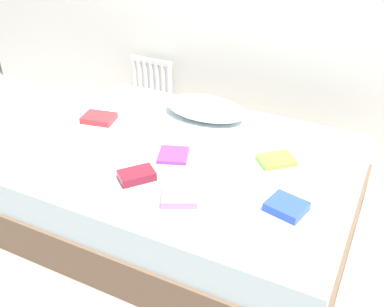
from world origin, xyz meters
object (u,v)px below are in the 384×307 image
Objects in this scene: bed at (188,189)px; textbook_red at (99,118)px; pillow at (206,108)px; textbook_maroon at (137,175)px; radiator at (152,83)px; textbook_lime at (276,160)px; textbook_purple at (173,155)px; textbook_blue at (286,207)px; textbook_pink at (180,196)px.

textbook_red is at bearing 170.78° from bed.
pillow reaches higher than textbook_maroon.
radiator reaches higher than textbook_lime.
textbook_lime is (0.57, 0.21, 0.00)m from textbook_purple.
pillow is at bearing 149.81° from textbook_blue.
textbook_blue is 0.54m from textbook_pink.
textbook_pink is 0.88× the size of textbook_red.
textbook_purple is at bearing -139.95° from bed.
radiator reaches higher than textbook_purple.
textbook_maroon is (0.84, -1.55, 0.20)m from radiator.
textbook_maroon is 0.30m from textbook_pink.
bed is 10.90× the size of textbook_blue.
textbook_pink is (0.27, -0.90, -0.05)m from pillow.
textbook_maroon is at bearing -49.26° from textbook_red.
textbook_blue is (0.79, -0.75, -0.04)m from pillow.
textbook_blue is at bearing -34.56° from textbook_purple.
textbook_lime is at bearing 17.08° from bed.
textbook_blue is (0.74, -0.20, 0.01)m from textbook_purple.
radiator reaches higher than textbook_blue.
pillow is 2.71× the size of textbook_red.
textbook_purple is 0.95× the size of textbook_maroon.
radiator is (-0.98, 1.20, 0.07)m from bed.
textbook_lime is at bearing -9.53° from textbook_red.
pillow reaches higher than textbook_blue.
textbook_pink is at bearing -73.29° from pillow.
pillow is (-0.12, 0.49, 0.32)m from bed.
textbook_maroon is (-0.07, -0.29, 0.01)m from textbook_purple.
textbook_purple is 0.87× the size of textbook_red.
textbook_maroon is (-0.14, -0.35, 0.28)m from bed.
textbook_maroon reaches higher than bed.
textbook_purple is at bearing -25.94° from textbook_red.
textbook_lime is (1.24, 0.03, -0.01)m from textbook_red.
pillow is 1.09m from textbook_blue.
pillow is at bearing 103.21° from bed.
textbook_pink is at bearing -69.18° from bed.
textbook_purple is at bearing 178.49° from textbook_blue.
radiator reaches higher than textbook_red.
pillow is 0.85m from textbook_maroon.
textbook_lime is (1.47, -1.05, 0.19)m from radiator.
radiator is 1.97m from textbook_pink.
pillow is at bearing -39.39° from radiator.
bed is 0.80m from textbook_red.
textbook_lime is (0.61, -0.34, -0.05)m from pillow.
textbook_blue reaches higher than textbook_purple.
textbook_blue is 0.91× the size of textbook_lime.
textbook_blue is at bearing -20.64° from bed.
pillow reaches higher than textbook_lime.
textbook_purple is (0.91, -1.26, 0.19)m from radiator.
pillow is at bearing 75.01° from textbook_purple.
textbook_pink is (1.13, -1.60, 0.20)m from radiator.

